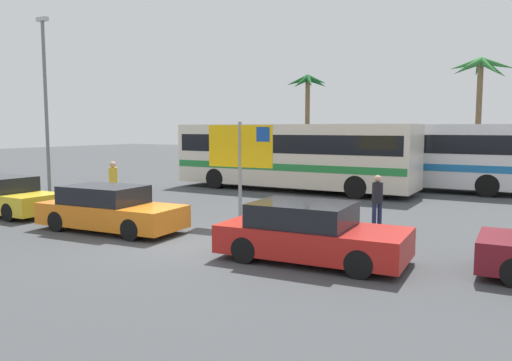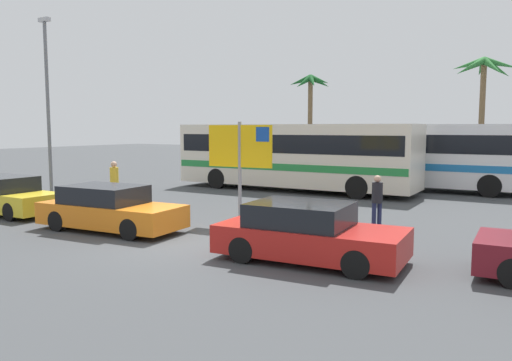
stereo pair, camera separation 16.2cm
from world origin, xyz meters
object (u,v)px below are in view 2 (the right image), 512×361
object	(u,v)px
car_red	(308,233)
bus_front_coach	(294,154)
ferry_sign	(241,150)
bus_rear_coach	(413,153)
car_orange	(109,209)
car_yellow	(6,196)
pedestrian_crossing_lot	(377,197)
pedestrian_by_bus	(114,180)

from	to	relation	value
car_red	bus_front_coach	bearing A→B (deg)	114.48
ferry_sign	car_red	distance (m)	4.91
bus_rear_coach	car_orange	xyz separation A→B (m)	(-5.17, -14.71, -1.15)
car_yellow	car_red	distance (m)	11.74
bus_front_coach	car_red	xyz separation A→B (m)	(6.06, -11.36, -1.15)
car_yellow	car_orange	distance (m)	5.28
car_orange	pedestrian_crossing_lot	bearing A→B (deg)	28.85
bus_rear_coach	car_orange	size ratio (longest dim) A/B	2.59
car_red	pedestrian_by_bus	size ratio (longest dim) A/B	2.46
bus_front_coach	car_yellow	xyz separation A→B (m)	(-5.68, -11.09, -1.15)
car_red	car_yellow	bearing A→B (deg)	175.07
car_yellow	car_orange	world-z (taller)	same
ferry_sign	car_yellow	world-z (taller)	ferry_sign
bus_rear_coach	car_yellow	world-z (taller)	bus_rear_coach
bus_front_coach	bus_rear_coach	bearing A→B (deg)	35.88
pedestrian_crossing_lot	car_red	bearing A→B (deg)	132.77
bus_front_coach	car_orange	distance (m)	11.33
pedestrian_crossing_lot	ferry_sign	bearing A→B (deg)	67.65
car_red	bus_rear_coach	bearing A→B (deg)	91.39
bus_front_coach	pedestrian_by_bus	bearing A→B (deg)	-113.78
pedestrian_crossing_lot	car_yellow	bearing A→B (deg)	64.65
bus_rear_coach	pedestrian_crossing_lot	xyz separation A→B (m)	(1.50, -10.40, -0.84)
car_yellow	car_red	xyz separation A→B (m)	(11.74, -0.27, 0.00)
bus_front_coach	pedestrian_by_bus	xyz separation A→B (m)	(-3.55, -8.06, -0.75)
bus_rear_coach	ferry_sign	bearing A→B (deg)	-100.99
ferry_sign	car_yellow	size ratio (longest dim) A/B	0.75
bus_rear_coach	pedestrian_by_bus	distance (m)	14.22
car_yellow	car_red	size ratio (longest dim) A/B	0.99
ferry_sign	pedestrian_by_bus	xyz separation A→B (m)	(-6.00, 0.44, -1.29)
ferry_sign	pedestrian_by_bus	size ratio (longest dim) A/B	1.83
pedestrian_by_bus	car_red	bearing A→B (deg)	-133.81
ferry_sign	bus_rear_coach	bearing A→B (deg)	75.19
car_red	car_orange	world-z (taller)	same
car_orange	pedestrian_by_bus	distance (m)	4.51
bus_rear_coach	pedestrian_crossing_lot	bearing A→B (deg)	-81.77
pedestrian_crossing_lot	car_orange	bearing A→B (deg)	78.43
bus_rear_coach	car_yellow	bearing A→B (deg)	-125.70
bus_rear_coach	car_orange	bearing A→B (deg)	-109.35
bus_rear_coach	pedestrian_by_bus	xyz separation A→B (m)	(-8.32, -11.51, -0.75)
car_yellow	pedestrian_crossing_lot	size ratio (longest dim) A/B	2.65
bus_rear_coach	car_yellow	distance (m)	17.94
ferry_sign	car_red	xyz separation A→B (m)	(3.61, -2.86, -1.69)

